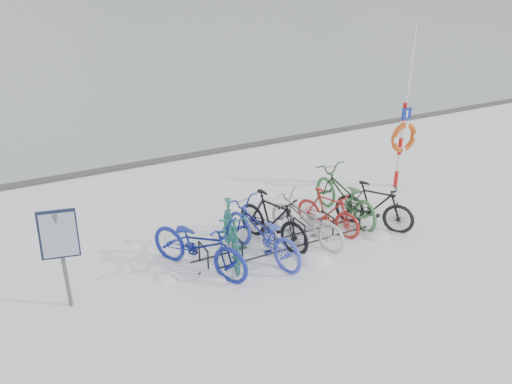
# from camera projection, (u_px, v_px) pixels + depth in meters

# --- Properties ---
(ground) EXTENTS (900.00, 900.00, 0.00)m
(ground) POSITION_uv_depth(u_px,v_px,m) (284.00, 244.00, 10.39)
(ground) COLOR white
(ground) RESTS_ON ground
(quay_edge) EXTENTS (400.00, 0.25, 0.10)m
(quay_edge) POSITION_uv_depth(u_px,v_px,m) (184.00, 157.00, 15.12)
(quay_edge) COLOR #3F3F42
(quay_edge) RESTS_ON ground
(bike_rack) EXTENTS (4.00, 0.48, 0.46)m
(bike_rack) POSITION_uv_depth(u_px,v_px,m) (284.00, 237.00, 10.32)
(bike_rack) COLOR black
(bike_rack) RESTS_ON ground
(info_board) EXTENTS (0.63, 0.35, 1.79)m
(info_board) POSITION_uv_depth(u_px,v_px,m) (60.00, 240.00, 7.95)
(info_board) COLOR #595B5E
(info_board) RESTS_ON ground
(lifebuoy_station) EXTENTS (0.78, 0.22, 4.08)m
(lifebuoy_station) POSITION_uv_depth(u_px,v_px,m) (403.00, 137.00, 12.56)
(lifebuoy_station) COLOR red
(lifebuoy_station) RESTS_ON ground
(bike_0) EXTENTS (1.76, 2.30, 1.16)m
(bike_0) POSITION_uv_depth(u_px,v_px,m) (199.00, 243.00, 9.29)
(bike_0) COLOR navy
(bike_0) RESTS_ON ground
(bike_1) EXTENTS (1.07, 2.00, 1.15)m
(bike_1) POSITION_uv_depth(u_px,v_px,m) (231.00, 231.00, 9.72)
(bike_1) COLOR #1F6661
(bike_1) RESTS_ON ground
(bike_2) EXTENTS (1.21, 2.29, 1.14)m
(bike_2) POSITION_uv_depth(u_px,v_px,m) (262.00, 231.00, 9.73)
(bike_2) COLOR #3242BD
(bike_2) RESTS_ON ground
(bike_3) EXTENTS (1.09, 1.99, 1.15)m
(bike_3) POSITION_uv_depth(u_px,v_px,m) (273.00, 218.00, 10.21)
(bike_3) COLOR black
(bike_3) RESTS_ON ground
(bike_4) EXTENTS (1.22, 2.08, 1.03)m
(bike_4) POSITION_uv_depth(u_px,v_px,m) (306.00, 218.00, 10.34)
(bike_4) COLOR #B4B7BD
(bike_4) RESTS_ON ground
(bike_5) EXTENTS (1.00, 1.67, 0.97)m
(bike_5) POSITION_uv_depth(u_px,v_px,m) (328.00, 210.00, 10.77)
(bike_5) COLOR #A5221E
(bike_5) RESTS_ON ground
(bike_6) EXTENTS (0.78, 2.23, 1.17)m
(bike_6) POSITION_uv_depth(u_px,v_px,m) (344.00, 194.00, 11.29)
(bike_6) COLOR #356A3B
(bike_6) RESTS_ON ground
(bike_7) EXTENTS (1.41, 1.76, 1.07)m
(bike_7) POSITION_uv_depth(u_px,v_px,m) (374.00, 205.00, 10.90)
(bike_7) COLOR black
(bike_7) RESTS_ON ground
(snow_drifts) EXTENTS (5.79, 2.08, 0.24)m
(snow_drifts) POSITION_uv_depth(u_px,v_px,m) (300.00, 248.00, 10.25)
(snow_drifts) COLOR white
(snow_drifts) RESTS_ON ground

